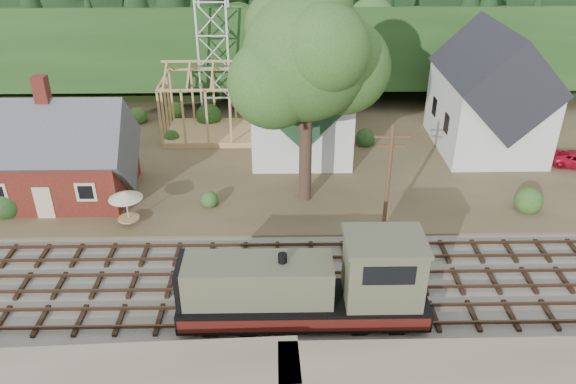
{
  "coord_description": "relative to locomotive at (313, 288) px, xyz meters",
  "views": [
    {
      "loc": [
        0.12,
        -26.04,
        20.59
      ],
      "look_at": [
        0.69,
        6.0,
        3.0
      ],
      "focal_mm": 35.0,
      "sensor_mm": 36.0,
      "label": 1
    }
  ],
  "objects": [
    {
      "name": "car_blue",
      "position": [
        -15.45,
        12.57,
        -1.36
      ],
      "size": [
        3.13,
        3.51,
        1.15
      ],
      "primitive_type": "imported",
      "rotation": [
        0.0,
        0.0,
        0.65
      ],
      "color": "#5193AF",
      "rests_on": "village_flat"
    },
    {
      "name": "depot",
      "position": [
        -17.82,
        14.0,
        0.98
      ],
      "size": [
        10.8,
        7.41,
        9.0
      ],
      "color": "#501712",
      "rests_on": "village_flat"
    },
    {
      "name": "ground",
      "position": [
        -1.82,
        3.0,
        -2.23
      ],
      "size": [
        140.0,
        140.0,
        0.0
      ],
      "primitive_type": "plane",
      "color": "#384C1E",
      "rests_on": "ground"
    },
    {
      "name": "patio_set",
      "position": [
        -11.91,
        9.58,
        0.21
      ],
      "size": [
        2.26,
        2.26,
        2.52
      ],
      "color": "silver",
      "rests_on": "village_flat"
    },
    {
      "name": "telegraph_pole_near",
      "position": [
        5.18,
        8.2,
        2.01
      ],
      "size": [
        2.2,
        0.28,
        8.0
      ],
      "color": "#4C331E",
      "rests_on": "ground"
    },
    {
      "name": "railroad_bed",
      "position": [
        -1.82,
        3.0,
        -2.15
      ],
      "size": [
        64.0,
        11.0,
        0.16
      ],
      "primitive_type": "cube",
      "color": "#726B5B",
      "rests_on": "ground"
    },
    {
      "name": "farmhouse",
      "position": [
        16.18,
        22.0,
        2.63
      ],
      "size": [
        8.4,
        10.8,
        10.6
      ],
      "color": "silver",
      "rests_on": "village_flat"
    },
    {
      "name": "locomotive",
      "position": [
        0.0,
        0.0,
        0.0
      ],
      "size": [
        12.78,
        3.2,
        5.09
      ],
      "color": "black",
      "rests_on": "railroad_bed"
    },
    {
      "name": "church",
      "position": [
        0.18,
        22.68,
        2.95
      ],
      "size": [
        8.4,
        15.17,
        13.0
      ],
      "color": "silver",
      "rests_on": "village_flat"
    },
    {
      "name": "ridge",
      "position": [
        -1.82,
        61.0,
        -2.23
      ],
      "size": [
        80.0,
        20.0,
        12.0
      ],
      "primitive_type": "cube",
      "color": "black",
      "rests_on": "ground"
    },
    {
      "name": "village_flat",
      "position": [
        -1.82,
        21.0,
        -2.08
      ],
      "size": [
        64.0,
        26.0,
        0.3
      ],
      "primitive_type": "cube",
      "color": "brown",
      "rests_on": "ground"
    },
    {
      "name": "big_tree",
      "position": [
        0.35,
        13.08,
        7.98
      ],
      "size": [
        10.9,
        8.4,
        14.7
      ],
      "color": "#38281E",
      "rests_on": "village_flat"
    },
    {
      "name": "timber_frame",
      "position": [
        -7.82,
        25.0,
        1.03
      ],
      "size": [
        8.2,
        6.2,
        6.99
      ],
      "color": "tan",
      "rests_on": "village_flat"
    },
    {
      "name": "hillside",
      "position": [
        -1.82,
        45.0,
        -2.23
      ],
      "size": [
        70.0,
        28.96,
        12.74
      ],
      "primitive_type": "cube",
      "rotation": [
        -0.17,
        0.0,
        0.0
      ],
      "color": "#1E3F19",
      "rests_on": "ground"
    },
    {
      "name": "lattice_tower",
      "position": [
        -7.82,
        31.0,
        7.8
      ],
      "size": [
        3.2,
        3.2,
        12.12
      ],
      "color": "silver",
      "rests_on": "village_flat"
    }
  ]
}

